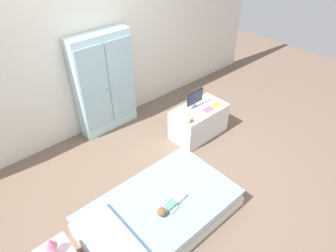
{
  "coord_description": "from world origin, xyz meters",
  "views": [
    {
      "loc": [
        -1.68,
        -1.83,
        2.67
      ],
      "look_at": [
        0.21,
        0.29,
        0.54
      ],
      "focal_mm": 31.31,
      "sensor_mm": 36.0,
      "label": 1
    }
  ],
  "objects_px": {
    "doll": "(167,208)",
    "rocking_horse_toy": "(191,119)",
    "wardrobe": "(105,84)",
    "book_purple": "(208,109)",
    "book_yellow": "(216,105)",
    "tv_monitor": "(195,98)",
    "tv_stand": "(199,121)",
    "bed": "(160,211)",
    "table_lamp": "(51,244)"
  },
  "relations": [
    {
      "from": "doll",
      "to": "rocking_horse_toy",
      "type": "xyz_separation_m",
      "value": [
        1.04,
        0.7,
        0.22
      ]
    },
    {
      "from": "wardrobe",
      "to": "book_purple",
      "type": "bearing_deg",
      "value": -51.1
    },
    {
      "from": "doll",
      "to": "wardrobe",
      "type": "distance_m",
      "value": 1.99
    },
    {
      "from": "doll",
      "to": "book_yellow",
      "type": "distance_m",
      "value": 1.76
    },
    {
      "from": "tv_monitor",
      "to": "rocking_horse_toy",
      "type": "xyz_separation_m",
      "value": [
        -0.29,
        -0.22,
        -0.1
      ]
    },
    {
      "from": "book_purple",
      "to": "wardrobe",
      "type": "bearing_deg",
      "value": 128.9
    },
    {
      "from": "rocking_horse_toy",
      "to": "book_yellow",
      "type": "distance_m",
      "value": 0.55
    },
    {
      "from": "wardrobe",
      "to": "tv_stand",
      "type": "xyz_separation_m",
      "value": [
        0.84,
        -1.02,
        -0.49
      ]
    },
    {
      "from": "rocking_horse_toy",
      "to": "book_yellow",
      "type": "relative_size",
      "value": 0.74
    },
    {
      "from": "tv_monitor",
      "to": "book_purple",
      "type": "height_order",
      "value": "tv_monitor"
    },
    {
      "from": "book_purple",
      "to": "book_yellow",
      "type": "xyz_separation_m",
      "value": [
        0.17,
        0.0,
        0.0
      ]
    },
    {
      "from": "wardrobe",
      "to": "book_yellow",
      "type": "height_order",
      "value": "wardrobe"
    },
    {
      "from": "bed",
      "to": "table_lamp",
      "type": "height_order",
      "value": "table_lamp"
    },
    {
      "from": "doll",
      "to": "tv_stand",
      "type": "distance_m",
      "value": 1.6
    },
    {
      "from": "book_purple",
      "to": "doll",
      "type": "bearing_deg",
      "value": -152.07
    },
    {
      "from": "table_lamp",
      "to": "book_purple",
      "type": "bearing_deg",
      "value": 11.73
    },
    {
      "from": "tv_monitor",
      "to": "book_purple",
      "type": "distance_m",
      "value": 0.24
    },
    {
      "from": "wardrobe",
      "to": "tv_monitor",
      "type": "relative_size",
      "value": 5.1
    },
    {
      "from": "doll",
      "to": "table_lamp",
      "type": "bearing_deg",
      "value": 167.12
    },
    {
      "from": "table_lamp",
      "to": "book_purple",
      "type": "distance_m",
      "value": 2.51
    },
    {
      "from": "wardrobe",
      "to": "tv_stand",
      "type": "bearing_deg",
      "value": -50.41
    },
    {
      "from": "bed",
      "to": "book_yellow",
      "type": "xyz_separation_m",
      "value": [
        1.58,
        0.64,
        0.34
      ]
    },
    {
      "from": "book_purple",
      "to": "book_yellow",
      "type": "relative_size",
      "value": 1.07
    },
    {
      "from": "tv_monitor",
      "to": "tv_stand",
      "type": "bearing_deg",
      "value": -70.36
    },
    {
      "from": "table_lamp",
      "to": "book_yellow",
      "type": "relative_size",
      "value": 1.34
    },
    {
      "from": "table_lamp",
      "to": "book_purple",
      "type": "xyz_separation_m",
      "value": [
        2.46,
        0.51,
        -0.04
      ]
    },
    {
      "from": "doll",
      "to": "tv_stand",
      "type": "relative_size",
      "value": 0.5
    },
    {
      "from": "doll",
      "to": "wardrobe",
      "type": "height_order",
      "value": "wardrobe"
    },
    {
      "from": "tv_stand",
      "to": "book_purple",
      "type": "xyz_separation_m",
      "value": [
        0.06,
        -0.1,
        0.23
      ]
    },
    {
      "from": "wardrobe",
      "to": "table_lamp",
      "type": "bearing_deg",
      "value": -133.63
    },
    {
      "from": "tv_stand",
      "to": "tv_monitor",
      "type": "height_order",
      "value": "tv_monitor"
    },
    {
      "from": "book_yellow",
      "to": "wardrobe",
      "type": "bearing_deg",
      "value": 133.74
    },
    {
      "from": "wardrobe",
      "to": "book_yellow",
      "type": "xyz_separation_m",
      "value": [
        1.07,
        -1.12,
        -0.26
      ]
    },
    {
      "from": "rocking_horse_toy",
      "to": "bed",
      "type": "bearing_deg",
      "value": -150.55
    },
    {
      "from": "rocking_horse_toy",
      "to": "table_lamp",
      "type": "bearing_deg",
      "value": -167.49
    },
    {
      "from": "tv_stand",
      "to": "book_yellow",
      "type": "distance_m",
      "value": 0.34
    },
    {
      "from": "book_yellow",
      "to": "rocking_horse_toy",
      "type": "bearing_deg",
      "value": -174.97
    },
    {
      "from": "tv_stand",
      "to": "tv_monitor",
      "type": "bearing_deg",
      "value": 109.64
    },
    {
      "from": "bed",
      "to": "doll",
      "type": "bearing_deg",
      "value": -89.05
    },
    {
      "from": "book_purple",
      "to": "bed",
      "type": "bearing_deg",
      "value": -155.8
    },
    {
      "from": "bed",
      "to": "book_purple",
      "type": "xyz_separation_m",
      "value": [
        1.41,
        0.64,
        0.33
      ]
    },
    {
      "from": "table_lamp",
      "to": "tv_monitor",
      "type": "distance_m",
      "value": 2.47
    },
    {
      "from": "bed",
      "to": "tv_monitor",
      "type": "relative_size",
      "value": 5.73
    },
    {
      "from": "doll",
      "to": "tv_stand",
      "type": "xyz_separation_m",
      "value": [
        1.35,
        0.85,
        -0.05
      ]
    },
    {
      "from": "bed",
      "to": "tv_stand",
      "type": "relative_size",
      "value": 2.03
    },
    {
      "from": "doll",
      "to": "table_lamp",
      "type": "relative_size",
      "value": 2.02
    },
    {
      "from": "table_lamp",
      "to": "wardrobe",
      "type": "height_order",
      "value": "wardrobe"
    },
    {
      "from": "tv_monitor",
      "to": "book_yellow",
      "type": "bearing_deg",
      "value": -34.33
    },
    {
      "from": "bed",
      "to": "tv_monitor",
      "type": "xyz_separation_m",
      "value": [
        1.33,
        0.81,
        0.48
      ]
    },
    {
      "from": "book_purple",
      "to": "tv_stand",
      "type": "bearing_deg",
      "value": 120.92
    }
  ]
}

